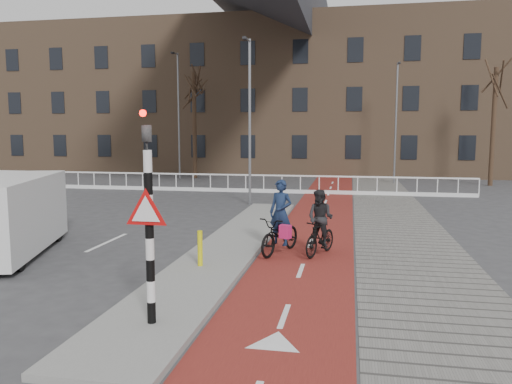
# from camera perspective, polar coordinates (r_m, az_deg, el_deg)

# --- Properties ---
(ground) EXTENTS (120.00, 120.00, 0.00)m
(ground) POSITION_cam_1_polar(r_m,az_deg,el_deg) (10.43, -4.39, -11.52)
(ground) COLOR #38383A
(ground) RESTS_ON ground
(bike_lane) EXTENTS (2.50, 60.00, 0.01)m
(bike_lane) POSITION_cam_1_polar(r_m,az_deg,el_deg) (19.85, 7.40, -2.69)
(bike_lane) COLOR maroon
(bike_lane) RESTS_ON ground
(sidewalk) EXTENTS (3.00, 60.00, 0.01)m
(sidewalk) POSITION_cam_1_polar(r_m,az_deg,el_deg) (19.89, 15.49, -2.86)
(sidewalk) COLOR slate
(sidewalk) RESTS_ON ground
(curb_island) EXTENTS (1.80, 16.00, 0.12)m
(curb_island) POSITION_cam_1_polar(r_m,az_deg,el_deg) (14.31, -2.92, -6.16)
(curb_island) COLOR gray
(curb_island) RESTS_ON ground
(traffic_signal) EXTENTS (0.80, 0.80, 3.68)m
(traffic_signal) POSITION_cam_1_polar(r_m,az_deg,el_deg) (8.28, -12.19, -2.30)
(traffic_signal) COLOR black
(traffic_signal) RESTS_ON curb_island
(bollard) EXTENTS (0.12, 0.12, 0.85)m
(bollard) POSITION_cam_1_polar(r_m,az_deg,el_deg) (11.98, -6.41, -6.40)
(bollard) COLOR #D5CE0B
(bollard) RESTS_ON curb_island
(cyclist_near) EXTENTS (1.32, 2.05, 2.01)m
(cyclist_near) POSITION_cam_1_polar(r_m,az_deg,el_deg) (13.51, 2.83, -4.24)
(cyclist_near) COLOR black
(cyclist_near) RESTS_ON bike_lane
(cyclist_far) EXTENTS (1.05, 1.66, 1.76)m
(cyclist_far) POSITION_cam_1_polar(r_m,az_deg,el_deg) (13.42, 7.35, -4.12)
(cyclist_far) COLOR black
(cyclist_far) RESTS_ON bike_lane
(van) EXTENTS (3.31, 5.22, 2.09)m
(van) POSITION_cam_1_polar(r_m,az_deg,el_deg) (14.82, -26.79, -2.35)
(van) COLOR silver
(van) RESTS_ON ground
(railing) EXTENTS (28.00, 0.10, 0.99)m
(railing) POSITION_cam_1_polar(r_m,az_deg,el_deg) (27.77, -5.23, 0.70)
(railing) COLOR silver
(railing) RESTS_ON ground
(townhouse_row) EXTENTS (46.00, 10.00, 15.90)m
(townhouse_row) POSITION_cam_1_polar(r_m,az_deg,el_deg) (42.17, 3.11, 13.04)
(townhouse_row) COLOR #7F6047
(townhouse_row) RESTS_ON ground
(tree_mid) EXTENTS (0.30, 0.30, 7.46)m
(tree_mid) POSITION_cam_1_polar(r_m,az_deg,el_deg) (35.84, -7.05, 7.55)
(tree_mid) COLOR #322216
(tree_mid) RESTS_ON ground
(tree_right) EXTENTS (0.27, 0.27, 7.13)m
(tree_right) POSITION_cam_1_polar(r_m,az_deg,el_deg) (33.69, 25.49, 6.70)
(tree_right) COLOR #322216
(tree_right) RESTS_ON ground
(streetlight_near) EXTENTS (0.12, 0.12, 7.34)m
(streetlight_near) POSITION_cam_1_polar(r_m,az_deg,el_deg) (22.51, -0.72, 7.86)
(streetlight_near) COLOR slate
(streetlight_near) RESTS_ON ground
(streetlight_left) EXTENTS (0.12, 0.12, 8.67)m
(streetlight_left) POSITION_cam_1_polar(r_m,az_deg,el_deg) (35.52, -8.82, 8.50)
(streetlight_left) COLOR slate
(streetlight_left) RESTS_ON ground
(streetlight_right) EXTENTS (0.12, 0.12, 7.63)m
(streetlight_right) POSITION_cam_1_polar(r_m,az_deg,el_deg) (33.45, 15.69, 7.54)
(streetlight_right) COLOR slate
(streetlight_right) RESTS_ON ground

